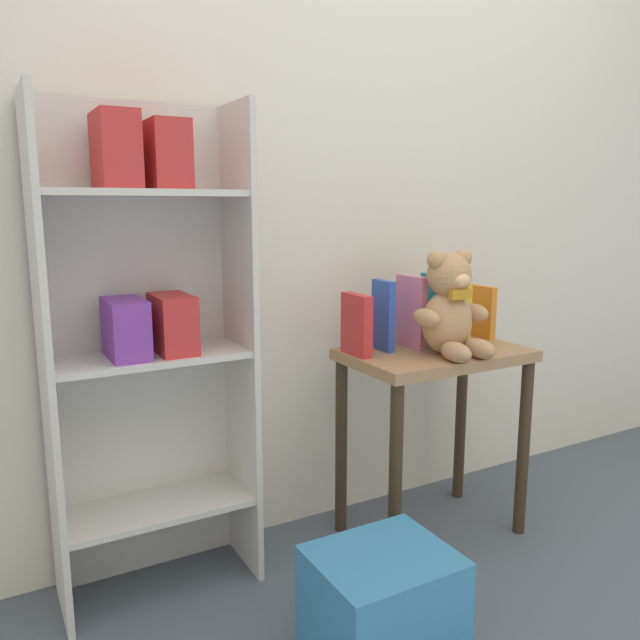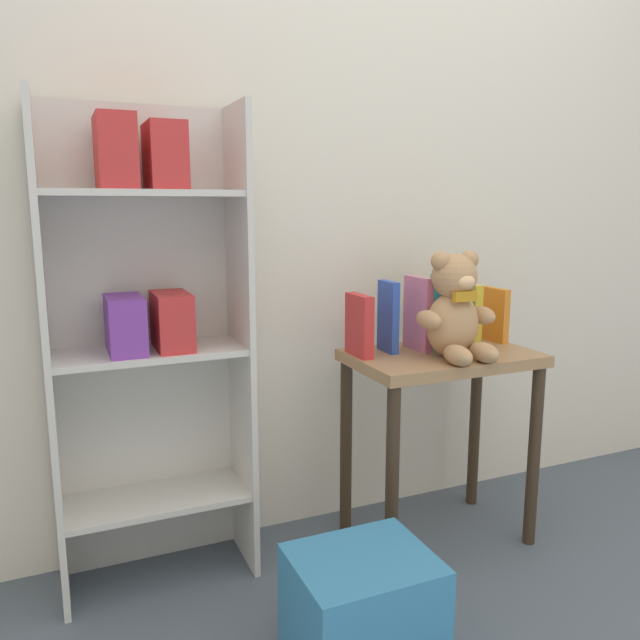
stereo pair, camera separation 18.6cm
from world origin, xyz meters
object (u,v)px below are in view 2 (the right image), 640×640
object	(u,v)px
teddy_bear	(455,310)
book_standing_blue	(387,317)
book_standing_teal	(446,312)
display_table	(440,390)
book_standing_red	(359,325)
bookshelf_side	(147,320)
storage_bin	(362,612)
book_standing_orange	(494,315)
book_standing_yellow	(469,314)
book_standing_pink	(418,314)

from	to	relation	value
teddy_bear	book_standing_blue	bearing A→B (deg)	135.45
teddy_bear	book_standing_teal	world-z (taller)	teddy_bear
display_table	book_standing_red	world-z (taller)	book_standing_red
bookshelf_side	storage_bin	bearing A→B (deg)	-57.67
book_standing_red	book_standing_orange	xyz separation A→B (m)	(0.53, 0.01, -0.00)
book_standing_blue	storage_bin	distance (m)	0.87
display_table	book_standing_yellow	size ratio (longest dim) A/B	3.15
book_standing_yellow	book_standing_orange	world-z (taller)	book_standing_yellow
display_table	book_standing_blue	size ratio (longest dim) A/B	2.81
display_table	book_standing_red	distance (m)	0.35
book_standing_orange	book_standing_teal	bearing A→B (deg)	-178.20
teddy_bear	book_standing_pink	xyz separation A→B (m)	(-0.05, 0.14, -0.03)
book_standing_red	storage_bin	distance (m)	0.82
bookshelf_side	book_standing_orange	distance (m)	1.16
book_standing_teal	book_standing_orange	size ratio (longest dim) A/B	1.29
book_standing_pink	book_standing_teal	size ratio (longest dim) A/B	1.00
teddy_bear	book_standing_orange	bearing A→B (deg)	28.53
book_standing_blue	book_standing_yellow	distance (m)	0.32
book_standing_red	storage_bin	world-z (taller)	book_standing_red
book_standing_pink	storage_bin	world-z (taller)	book_standing_pink
book_standing_red	book_standing_pink	bearing A→B (deg)	-0.77
book_standing_orange	bookshelf_side	bearing A→B (deg)	172.73
teddy_bear	book_standing_orange	size ratio (longest dim) A/B	1.78
teddy_bear	book_standing_blue	size ratio (longest dim) A/B	1.44
book_standing_blue	storage_bin	bearing A→B (deg)	-122.96
display_table	book_standing_teal	distance (m)	0.26
bookshelf_side	book_standing_teal	distance (m)	0.95
book_standing_pink	storage_bin	xyz separation A→B (m)	(-0.45, -0.50, -0.62)
display_table	book_standing_yellow	world-z (taller)	book_standing_yellow
book_standing_orange	storage_bin	world-z (taller)	book_standing_orange
teddy_bear	book_standing_yellow	size ratio (longest dim) A/B	1.61
teddy_bear	book_standing_red	world-z (taller)	teddy_bear
book_standing_pink	book_standing_orange	distance (m)	0.32
display_table	storage_bin	world-z (taller)	display_table
book_standing_red	book_standing_pink	distance (m)	0.21
book_standing_yellow	book_standing_teal	bearing A→B (deg)	-169.42
teddy_bear	display_table	bearing A→B (deg)	85.16
book_standing_orange	display_table	bearing A→B (deg)	-166.35
bookshelf_side	book_standing_pink	bearing A→B (deg)	-7.36
storage_bin	book_standing_teal	bearing A→B (deg)	41.83
book_standing_red	book_standing_pink	size ratio (longest dim) A/B	0.81
bookshelf_side	book_standing_red	xyz separation A→B (m)	(0.63, -0.11, -0.04)
bookshelf_side	display_table	xyz separation A→B (m)	(0.89, -0.17, -0.27)
bookshelf_side	book_standing_yellow	xyz separation A→B (m)	(1.05, -0.10, -0.04)
display_table	teddy_bear	world-z (taller)	teddy_bear
book_standing_yellow	book_standing_orange	xyz separation A→B (m)	(0.11, -0.00, -0.01)
display_table	teddy_bear	size ratio (longest dim) A/B	1.95
book_standing_pink	storage_bin	distance (m)	0.92
bookshelf_side	book_standing_teal	bearing A→B (deg)	-6.89
book_standing_red	book_standing_teal	distance (m)	0.32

